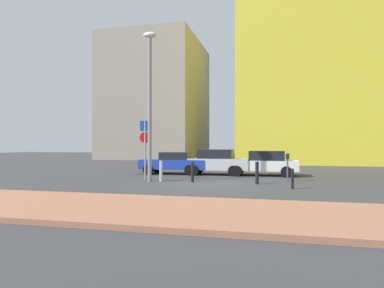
% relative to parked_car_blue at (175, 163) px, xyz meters
% --- Properties ---
extents(ground_plane, '(120.00, 120.00, 0.00)m').
position_rel_parked_car_blue_xyz_m(ground_plane, '(3.13, -5.09, -0.73)').
color(ground_plane, '#38383A').
extents(sidewalk_brick, '(40.00, 4.19, 0.14)m').
position_rel_parked_car_blue_xyz_m(sidewalk_brick, '(3.13, -11.95, -0.66)').
color(sidewalk_brick, '#9E664C').
rests_on(sidewalk_brick, ground).
extents(parked_car_blue, '(4.30, 2.04, 1.39)m').
position_rel_parked_car_blue_xyz_m(parked_car_blue, '(0.00, 0.00, 0.00)').
color(parked_car_blue, '#1E389E').
rests_on(parked_car_blue, ground).
extents(parked_car_silver, '(4.20, 1.88, 1.58)m').
position_rel_parked_car_blue_xyz_m(parked_car_silver, '(2.63, 0.05, 0.08)').
color(parked_car_silver, '#B7BABF').
rests_on(parked_car_silver, ground).
extents(parked_car_white, '(4.46, 2.07, 1.50)m').
position_rel_parked_car_blue_xyz_m(parked_car_white, '(5.47, 0.19, 0.04)').
color(parked_car_white, white).
rests_on(parked_car_white, ground).
extents(parking_sign_post, '(0.59, 0.15, 3.18)m').
position_rel_parked_car_blue_xyz_m(parking_sign_post, '(-0.54, -3.69, 1.28)').
color(parking_sign_post, gray).
rests_on(parking_sign_post, ground).
extents(parking_meter, '(0.18, 0.14, 1.42)m').
position_rel_parked_car_blue_xyz_m(parking_meter, '(6.85, -2.98, 0.19)').
color(parking_meter, '#4C4C51').
rests_on(parking_meter, ground).
extents(street_lamp, '(0.70, 0.36, 7.62)m').
position_rel_parked_car_blue_xyz_m(street_lamp, '(0.04, -4.53, 3.71)').
color(street_lamp, gray).
rests_on(street_lamp, ground).
extents(traffic_bollard_near, '(0.16, 0.16, 1.05)m').
position_rel_parked_car_blue_xyz_m(traffic_bollard_near, '(0.59, -4.38, -0.20)').
color(traffic_bollard_near, '#B7B7BC').
rests_on(traffic_bollard_near, ground).
extents(traffic_bollard_mid, '(0.15, 0.15, 1.01)m').
position_rel_parked_car_blue_xyz_m(traffic_bollard_mid, '(2.23, -4.32, -0.22)').
color(traffic_bollard_mid, black).
rests_on(traffic_bollard_mid, ground).
extents(traffic_bollard_far, '(0.12, 0.12, 0.86)m').
position_rel_parked_car_blue_xyz_m(traffic_bollard_far, '(6.95, -5.89, -0.30)').
color(traffic_bollard_far, black).
rests_on(traffic_bollard_far, ground).
extents(traffic_bollard_edge, '(0.17, 0.17, 1.06)m').
position_rel_parked_car_blue_xyz_m(traffic_bollard_edge, '(5.41, -4.45, -0.20)').
color(traffic_bollard_edge, black).
rests_on(traffic_bollard_edge, ground).
extents(building_colorful_midrise, '(18.19, 17.55, 28.43)m').
position_rel_parked_car_blue_xyz_m(building_colorful_midrise, '(11.66, 19.90, 13.49)').
color(building_colorful_midrise, gold).
rests_on(building_colorful_midrise, ground).
extents(building_under_construction, '(12.04, 14.95, 16.29)m').
position_rel_parked_car_blue_xyz_m(building_under_construction, '(-9.96, 24.77, 7.42)').
color(building_under_construction, gray).
rests_on(building_under_construction, ground).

